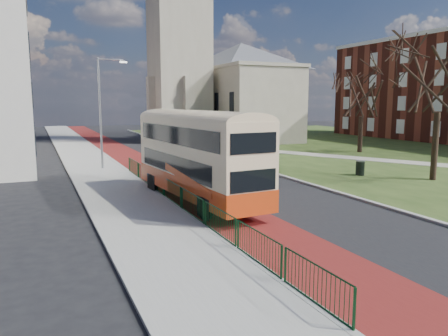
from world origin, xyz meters
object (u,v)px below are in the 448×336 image
winter_tree_near (441,57)px  litter_bin (360,168)px  bus (197,153)px  streetlamp (102,107)px  winter_tree_far (363,88)px

winter_tree_near → litter_bin: 8.47m
bus → winter_tree_near: (15.99, -0.26, 5.21)m
bus → litter_bin: 13.35m
streetlamp → litter_bin: (15.56, -9.72, -4.05)m
winter_tree_far → bus: bearing=-147.9°
bus → streetlamp: bearing=97.2°
winter_tree_far → litter_bin: 15.60m
streetlamp → bus: (2.69, -12.70, -2.08)m
streetlamp → winter_tree_far: 25.08m
streetlamp → bus: size_ratio=0.75×
winter_tree_near → winter_tree_far: size_ratio=1.22×
winter_tree_near → streetlamp: bearing=145.3°
winter_tree_near → winter_tree_far: (6.30, 14.24, -1.39)m
streetlamp → litter_bin: size_ratio=7.95×
litter_bin → winter_tree_far: bearing=49.4°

